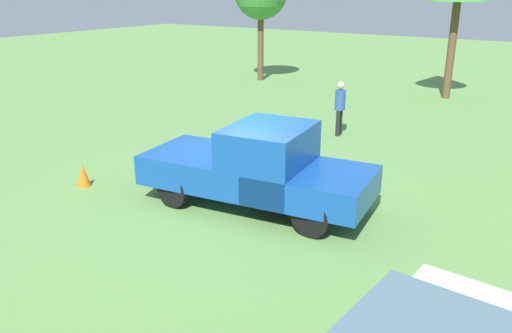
% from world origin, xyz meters
% --- Properties ---
extents(ground_plane, '(80.00, 80.00, 0.00)m').
position_xyz_m(ground_plane, '(0.00, 0.00, 0.00)').
color(ground_plane, '#5B8C47').
extents(pickup_truck, '(5.11, 2.56, 1.81)m').
position_xyz_m(pickup_truck, '(-0.45, 0.24, 0.94)').
color(pickup_truck, black).
rests_on(pickup_truck, ground_plane).
extents(person_bystander, '(0.36, 0.36, 1.71)m').
position_xyz_m(person_bystander, '(0.61, -5.83, 0.96)').
color(person_bystander, black).
rests_on(person_bystander, ground_plane).
extents(traffic_cone, '(0.32, 0.32, 0.55)m').
position_xyz_m(traffic_cone, '(3.71, 1.57, 0.28)').
color(traffic_cone, orange).
rests_on(traffic_cone, ground_plane).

